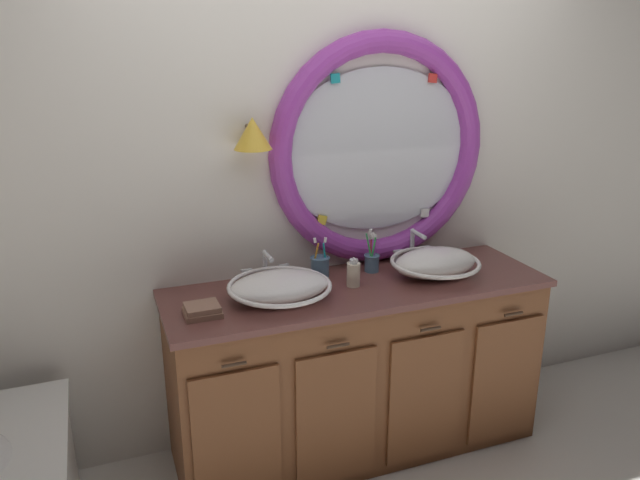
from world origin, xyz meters
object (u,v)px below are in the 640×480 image
(sink_basin_right, at_px, (435,263))
(toothbrush_holder_right, at_px, (372,261))
(folded_hand_towel, at_px, (202,310))
(toothbrush_holder_left, at_px, (320,266))
(soap_dispenser, at_px, (353,274))
(sink_basin_left, at_px, (280,286))

(sink_basin_right, bearing_deg, toothbrush_holder_right, 147.64)
(sink_basin_right, distance_m, folded_hand_towel, 1.14)
(toothbrush_holder_left, bearing_deg, soap_dispenser, -56.25)
(toothbrush_holder_right, height_order, folded_hand_towel, toothbrush_holder_right)
(sink_basin_left, height_order, toothbrush_holder_left, toothbrush_holder_left)
(folded_hand_towel, bearing_deg, sink_basin_right, 2.45)
(toothbrush_holder_left, xyz_separation_m, toothbrush_holder_right, (0.27, -0.02, -0.00))
(soap_dispenser, bearing_deg, sink_basin_right, -3.07)
(soap_dispenser, relative_size, folded_hand_towel, 0.94)
(sink_basin_left, bearing_deg, toothbrush_holder_left, 34.97)
(sink_basin_left, bearing_deg, sink_basin_right, 0.00)
(soap_dispenser, xyz_separation_m, folded_hand_towel, (-0.72, -0.07, -0.04))
(sink_basin_right, height_order, soap_dispenser, soap_dispenser)
(toothbrush_holder_right, xyz_separation_m, soap_dispenser, (-0.16, -0.14, 0.01))
(folded_hand_towel, bearing_deg, toothbrush_holder_left, 20.62)
(sink_basin_right, relative_size, toothbrush_holder_left, 2.15)
(sink_basin_right, xyz_separation_m, soap_dispenser, (-0.42, 0.02, -0.01))
(sink_basin_left, xyz_separation_m, soap_dispenser, (0.37, 0.02, 0.00))
(sink_basin_right, xyz_separation_m, toothbrush_holder_right, (-0.26, 0.16, -0.01))
(soap_dispenser, height_order, folded_hand_towel, soap_dispenser)
(sink_basin_left, xyz_separation_m, sink_basin_right, (0.79, 0.00, 0.01))
(sink_basin_right, height_order, toothbrush_holder_right, toothbrush_holder_right)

